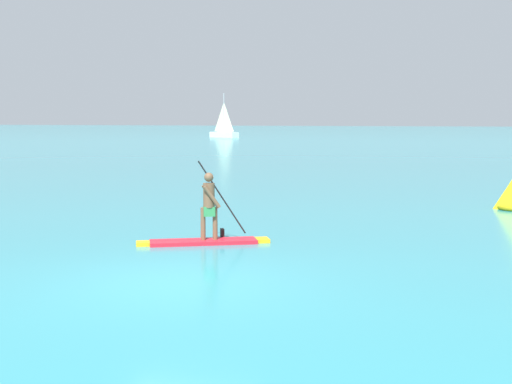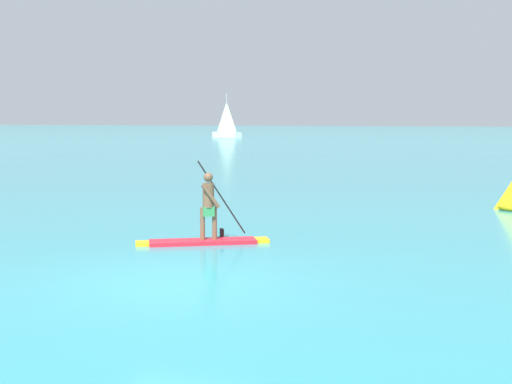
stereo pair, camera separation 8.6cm
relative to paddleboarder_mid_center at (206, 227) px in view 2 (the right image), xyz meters
The scene contains 3 objects.
ground 3.89m from the paddleboarder_mid_center, 77.11° to the right, with size 440.00×440.00×0.00m, color teal.
paddleboarder_mid_center is the anchor object (origin of this frame).
sailboat_left_horizon 84.98m from the paddleboarder_mid_center, 108.63° to the left, with size 5.05×3.86×6.24m.
Camera 2 is at (4.80, -11.22, 2.86)m, focal length 49.90 mm.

